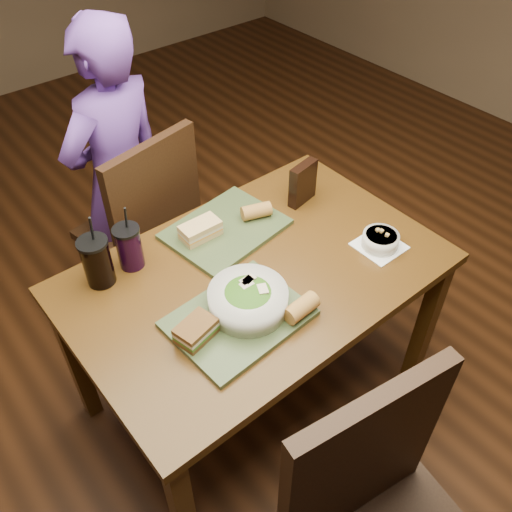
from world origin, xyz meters
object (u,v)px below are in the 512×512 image
at_px(tray_near, 239,318).
at_px(sandwich_far, 200,230).
at_px(sandwich_near, 196,331).
at_px(baguette_near, 301,308).
at_px(dining_table, 256,288).
at_px(salad_bowl, 248,299).
at_px(soup_bowl, 380,240).
at_px(cup_cola, 97,261).
at_px(chip_bag, 303,183).
at_px(chair_far, 148,225).
at_px(baguette_far, 256,211).
at_px(cup_berry, 129,247).
at_px(tray_far, 226,229).
at_px(diner, 121,179).

distance_m(tray_near, sandwich_far, 0.42).
height_order(tray_near, sandwich_near, sandwich_near).
bearing_deg(baguette_near, dining_table, 84.22).
xyz_separation_m(salad_bowl, soup_bowl, (0.57, -0.06, -0.03)).
xyz_separation_m(soup_bowl, cup_cola, (-0.87, 0.49, 0.06)).
height_order(sandwich_near, chip_bag, chip_bag).
bearing_deg(chair_far, chip_bag, -44.87).
relative_size(tray_near, baguette_far, 3.73).
distance_m(cup_berry, chip_bag, 0.72).
relative_size(tray_far, cup_cola, 1.50).
relative_size(tray_near, cup_berry, 1.66).
distance_m(tray_far, sandwich_far, 0.11).
height_order(salad_bowl, cup_berry, cup_berry).
bearing_deg(chair_far, baguette_near, -87.36).
bearing_deg(sandwich_near, salad_bowl, -2.29).
xyz_separation_m(salad_bowl, sandwich_near, (-0.20, 0.01, -0.01)).
bearing_deg(cup_berry, tray_far, -9.97).
height_order(diner, cup_berry, diner).
distance_m(sandwich_far, cup_berry, 0.27).
bearing_deg(dining_table, soup_bowl, -23.74).
distance_m(chair_far, chip_bag, 0.71).
height_order(dining_table, sandwich_far, sandwich_far).
xyz_separation_m(chair_far, sandwich_far, (0.01, -0.40, 0.23)).
height_order(chair_far, diner, diner).
bearing_deg(chair_far, tray_far, -74.64).
relative_size(cup_cola, chip_bag, 1.62).
distance_m(sandwich_far, baguette_far, 0.23).
bearing_deg(tray_far, cup_berry, 170.03).
xyz_separation_m(sandwich_far, baguette_far, (0.23, -0.04, -0.00)).
relative_size(dining_table, tray_far, 3.10).
height_order(sandwich_near, sandwich_far, same).
bearing_deg(baguette_far, sandwich_near, -146.89).
relative_size(dining_table, diner, 0.91).
bearing_deg(sandwich_far, soup_bowl, -42.53).
relative_size(dining_table, tray_near, 3.10).
bearing_deg(tray_far, soup_bowl, -48.10).
xyz_separation_m(chair_far, tray_far, (0.11, -0.42, 0.19)).
xyz_separation_m(diner, sandwich_near, (-0.26, -0.96, 0.08)).
bearing_deg(cup_cola, soup_bowl, -29.23).
bearing_deg(soup_bowl, salad_bowl, 173.93).
relative_size(soup_bowl, chip_bag, 0.93).
xyz_separation_m(tray_far, baguette_far, (0.13, -0.03, 0.04)).
distance_m(dining_table, soup_bowl, 0.49).
xyz_separation_m(soup_bowl, sandwich_far, (-0.48, 0.44, 0.02)).
xyz_separation_m(diner, cup_berry, (-0.24, -0.54, 0.12)).
height_order(dining_table, soup_bowl, soup_bowl).
distance_m(baguette_far, cup_berry, 0.50).
bearing_deg(cup_cola, baguette_far, -7.85).
bearing_deg(baguette_far, salad_bowl, -132.72).
xyz_separation_m(tray_far, cup_cola, (-0.49, 0.06, 0.08)).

